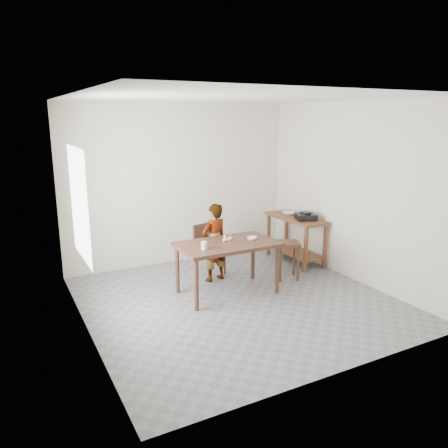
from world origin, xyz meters
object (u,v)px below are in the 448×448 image
dining_table (227,268)px  dining_chair (210,250)px  prep_counter (295,239)px  child (214,243)px  stool (287,260)px

dining_table → dining_chair: 0.83m
dining_chair → dining_table: bearing=-113.5°
prep_counter → child: 1.67m
prep_counter → stool: prep_counter is taller
child → dining_chair: (0.06, 0.27, -0.20)m
prep_counter → dining_chair: (-1.59, 0.12, 0.00)m
dining_table → dining_chair: (0.13, 0.82, 0.03)m
child → dining_chair: bearing=-114.9°
child → dining_chair: size_ratio=1.50×
prep_counter → stool: size_ratio=2.03×
child → stool: (1.04, -0.46, -0.31)m
child → stool: 1.18m
stool → dining_table: bearing=-175.8°
child → dining_chair: 0.34m
dining_table → dining_chair: size_ratio=1.74×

